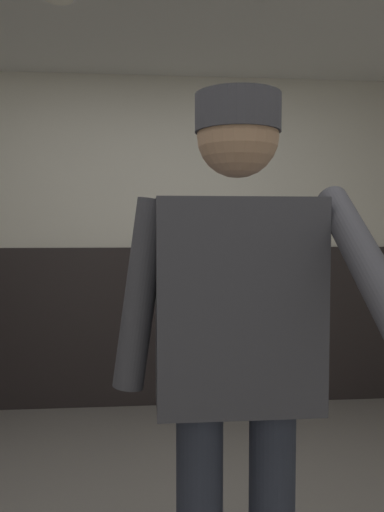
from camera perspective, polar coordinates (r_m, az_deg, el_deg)
name	(u,v)px	position (r m, az deg, el deg)	size (l,w,h in m)	color
wall_back	(161,242)	(3.93, -3.55, 1.55)	(4.97, 0.12, 2.51)	beige
wainscot_band_back	(161,327)	(3.93, -3.49, -7.94)	(4.37, 0.03, 1.22)	black
urinal_solo	(211,307)	(3.78, 2.14, -5.78)	(0.40, 0.34, 1.24)	white
person	(237,337)	(1.51, 5.12, -9.03)	(0.69, 0.60, 1.75)	#2D3342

